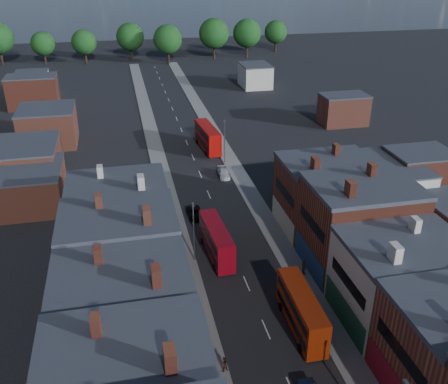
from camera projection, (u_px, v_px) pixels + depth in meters
name	position (u px, v px, depth m)	size (l,w,h in m)	color
pavement_west	(167.00, 193.00, 80.04)	(3.00, 200.00, 0.12)	gray
pavement_east	(245.00, 185.00, 82.51)	(3.00, 200.00, 0.12)	gray
lamp_post_2	(194.00, 228.00, 60.70)	(0.25, 0.70, 8.12)	slate
lamp_post_3	(225.00, 139.00, 88.98)	(0.25, 0.70, 8.12)	slate
bus_0	(217.00, 240.00, 62.81)	(2.90, 9.88, 4.22)	#A50918
bus_1	(302.00, 311.00, 50.64)	(2.63, 9.95, 4.28)	#9F2609
bus_2	(208.00, 137.00, 96.29)	(3.42, 10.90, 4.63)	#AB0B07
car_2	(195.00, 213.00, 72.87)	(1.97, 4.27, 1.19)	black
car_3	(224.00, 173.00, 85.51)	(1.76, 4.33, 1.26)	silver
ped_1	(224.00, 364.00, 46.01)	(0.76, 0.41, 1.56)	#411F1A
ped_3	(304.00, 267.00, 59.70)	(1.13, 0.51, 1.92)	#5A544D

